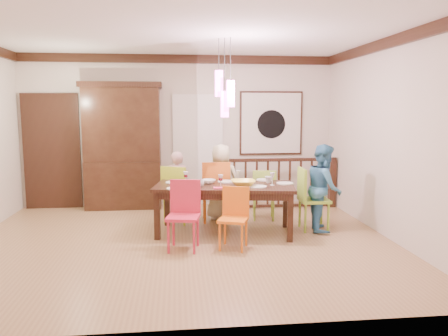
{
  "coord_description": "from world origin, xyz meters",
  "views": [
    {
      "loc": [
        -0.06,
        -6.05,
        1.89
      ],
      "look_at": [
        0.65,
        0.48,
        0.99
      ],
      "focal_mm": 35.0,
      "sensor_mm": 36.0,
      "label": 1
    }
  ],
  "objects": [
    {
      "name": "chair_near_left",
      "position": [
        0.01,
        -0.34,
        0.53
      ],
      "size": [
        0.49,
        0.49,
        0.93
      ],
      "rotation": [
        0.0,
        0.0,
        -0.19
      ],
      "color": "#CB2641",
      "rests_on": "floor"
    },
    {
      "name": "wall_right",
      "position": [
        3.0,
        0.0,
        1.45
      ],
      "size": [
        0.0,
        5.0,
        5.0
      ],
      "primitive_type": "plane",
      "rotation": [
        1.57,
        0.0,
        -1.57
      ],
      "color": "beige",
      "rests_on": "floor"
    },
    {
      "name": "small_bowl",
      "position": [
        0.42,
        0.5,
        0.78
      ],
      "size": [
        0.22,
        0.22,
        0.06
      ],
      "primitive_type": "imported",
      "rotation": [
        0.0,
        0.0,
        -0.09
      ],
      "color": "white",
      "rests_on": "dining_table"
    },
    {
      "name": "plate_near_mid",
      "position": [
        1.11,
        0.13,
        0.76
      ],
      "size": [
        0.26,
        0.26,
        0.01
      ],
      "primitive_type": "cylinder",
      "color": "white",
      "rests_on": "dining_table"
    },
    {
      "name": "wall_back",
      "position": [
        0.0,
        2.5,
        1.45
      ],
      "size": [
        6.0,
        0.0,
        6.0
      ],
      "primitive_type": "plane",
      "rotation": [
        1.57,
        0.0,
        0.0
      ],
      "color": "beige",
      "rests_on": "floor"
    },
    {
      "name": "person_far_left",
      "position": [
        -0.07,
        1.29,
        0.59
      ],
      "size": [
        0.45,
        0.31,
        1.18
      ],
      "primitive_type": "imported",
      "rotation": [
        0.0,
        0.0,
        3.08
      ],
      "color": "beige",
      "rests_on": "floor"
    },
    {
      "name": "plate_far_right",
      "position": [
        1.33,
        0.73,
        0.76
      ],
      "size": [
        0.26,
        0.26,
        0.01
      ],
      "primitive_type": "cylinder",
      "color": "white",
      "rests_on": "dining_table"
    },
    {
      "name": "plate_end_right",
      "position": [
        1.57,
        0.37,
        0.76
      ],
      "size": [
        0.26,
        0.26,
        0.01
      ],
      "primitive_type": "cylinder",
      "color": "white",
      "rests_on": "dining_table"
    },
    {
      "name": "dining_table",
      "position": [
        0.65,
        0.39,
        0.66
      ],
      "size": [
        2.19,
        1.27,
        0.75
      ],
      "rotation": [
        0.0,
        0.0,
        -0.16
      ],
      "color": "black",
      "rests_on": "floor"
    },
    {
      "name": "plate_far_mid",
      "position": [
        0.7,
        0.63,
        0.76
      ],
      "size": [
        0.26,
        0.26,
        0.01
      ],
      "primitive_type": "cylinder",
      "color": "white",
      "rests_on": "dining_table"
    },
    {
      "name": "napkin",
      "position": [
        0.54,
        0.09,
        0.76
      ],
      "size": [
        0.18,
        0.14,
        0.01
      ],
      "primitive_type": "cube",
      "color": "#D83359",
      "rests_on": "dining_table"
    },
    {
      "name": "wine_glass_a",
      "position": [
        0.07,
        0.52,
        0.84
      ],
      "size": [
        0.08,
        0.08,
        0.19
      ],
      "primitive_type": null,
      "color": "#590C19",
      "rests_on": "dining_table"
    },
    {
      "name": "pendant_cluster",
      "position": [
        0.65,
        0.39,
        2.11
      ],
      "size": [
        0.27,
        0.21,
        1.14
      ],
      "color": "#FF4CCE",
      "rests_on": "ceiling"
    },
    {
      "name": "wine_glass_b",
      "position": [
        0.87,
        0.55,
        0.84
      ],
      "size": [
        0.08,
        0.08,
        0.19
      ],
      "primitive_type": null,
      "color": "silver",
      "rests_on": "dining_table"
    },
    {
      "name": "white_doorway",
      "position": [
        0.35,
        2.46,
        1.05
      ],
      "size": [
        0.97,
        0.05,
        2.22
      ],
      "primitive_type": "cube",
      "color": "silver",
      "rests_on": "wall_back"
    },
    {
      "name": "person_far_mid",
      "position": [
        0.68,
        1.25,
        0.65
      ],
      "size": [
        0.68,
        0.5,
        1.3
      ],
      "primitive_type": "imported",
      "rotation": [
        0.0,
        0.0,
        3.0
      ],
      "color": "beige",
      "rests_on": "floor"
    },
    {
      "name": "cup_left",
      "position": [
        0.27,
        0.26,
        0.8
      ],
      "size": [
        0.13,
        0.13,
        0.09
      ],
      "primitive_type": "imported",
      "rotation": [
        0.0,
        0.0,
        0.11
      ],
      "color": "silver",
      "rests_on": "dining_table"
    },
    {
      "name": "chair_far_right",
      "position": [
        1.41,
        1.17,
        0.5
      ],
      "size": [
        0.44,
        0.44,
        0.87
      ],
      "rotation": [
        0.0,
        0.0,
        3.01
      ],
      "color": "#9CCA3F",
      "rests_on": "floor"
    },
    {
      "name": "painting",
      "position": [
        1.8,
        2.46,
        1.6
      ],
      "size": [
        1.25,
        0.06,
        1.25
      ],
      "color": "black",
      "rests_on": "wall_back"
    },
    {
      "name": "chair_far_mid",
      "position": [
        0.58,
        1.15,
        0.59
      ],
      "size": [
        0.47,
        0.47,
        1.02
      ],
      "rotation": [
        0.0,
        0.0,
        3.12
      ],
      "color": "#D2621C",
      "rests_on": "floor"
    },
    {
      "name": "china_hutch",
      "position": [
        -1.08,
        2.3,
        1.19
      ],
      "size": [
        1.5,
        0.46,
        2.37
      ],
      "color": "black",
      "rests_on": "floor"
    },
    {
      "name": "cup_right",
      "position": [
        1.34,
        0.46,
        0.8
      ],
      "size": [
        0.14,
        0.14,
        0.1
      ],
      "primitive_type": "imported",
      "rotation": [
        0.0,
        0.0,
        0.32
      ],
      "color": "silver",
      "rests_on": "dining_table"
    },
    {
      "name": "floor",
      "position": [
        0.0,
        0.0,
        0.0
      ],
      "size": [
        6.0,
        6.0,
        0.0
      ],
      "primitive_type": "plane",
      "color": "#9C764B",
      "rests_on": "ground"
    },
    {
      "name": "balustrade",
      "position": [
        1.85,
        1.95,
        0.5
      ],
      "size": [
        2.22,
        0.12,
        0.96
      ],
      "rotation": [
        0.0,
        0.0,
        0.01
      ],
      "color": "black",
      "rests_on": "floor"
    },
    {
      "name": "chair_end_right",
      "position": [
        2.06,
        0.43,
        0.56
      ],
      "size": [
        0.46,
        0.46,
        0.97
      ],
      "rotation": [
        0.0,
        0.0,
        1.54
      ],
      "color": "#8EC334",
      "rests_on": "floor"
    },
    {
      "name": "serving_bowl",
      "position": [
        0.91,
        0.24,
        0.79
      ],
      "size": [
        0.36,
        0.36,
        0.09
      ],
      "primitive_type": "imported",
      "rotation": [
        0.0,
        0.0,
        0.01
      ],
      "color": "yellow",
      "rests_on": "dining_table"
    },
    {
      "name": "wine_glass_c",
      "position": [
        0.56,
        0.14,
        0.84
      ],
      "size": [
        0.08,
        0.08,
        0.19
      ],
      "primitive_type": null,
      "color": "#590C19",
      "rests_on": "dining_table"
    },
    {
      "name": "chair_far_left",
      "position": [
        -0.04,
        1.12,
        0.55
      ],
      "size": [
        0.57,
        0.57,
        0.96
      ],
      "rotation": [
        0.0,
        0.0,
        2.72
      ],
      "color": "#ABC925",
      "rests_on": "floor"
    },
    {
      "name": "panel_door",
      "position": [
        -2.4,
        2.45,
        1.05
      ],
      "size": [
        1.04,
        0.07,
        2.24
      ],
      "primitive_type": "cube",
      "color": "black",
      "rests_on": "wall_back"
    },
    {
      "name": "crown_molding",
      "position": [
        0.0,
        0.0,
        2.82
      ],
      "size": [
        6.0,
        5.0,
        0.16
      ],
      "primitive_type": null,
      "color": "black",
      "rests_on": "wall_back"
    },
    {
      "name": "plate_far_left",
      "position": [
        -0.11,
        0.64,
        0.76
      ],
      "size": [
        0.26,
        0.26,
        0.01
      ],
      "primitive_type": "cylinder",
      "color": "white",
      "rests_on": "dining_table"
    },
    {
      "name": "wine_glass_d",
      "position": [
        1.35,
        0.26,
        0.84
      ],
      "size": [
        0.08,
        0.08,
        0.19
      ],
      "primitive_type": null,
      "color": "silver",
      "rests_on": "dining_table"
    },
    {
      "name": "plate_near_left",
      "position": [
        -0.09,
        0.11,
        0.76
      ],
      "size": [
        0.26,
        0.26,
        0.01
      ],
      "primitive_type": "cylinder",
      "color": "white",
      "rests_on": "dining_table"
    },
    {
      "name": "ceiling",
      "position": [
        0.0,
        0.0,
        2.9
      ],
      "size": [
        6.0,
        6.0,
        0.0
      ],
      "primitive_type": "plane",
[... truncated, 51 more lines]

